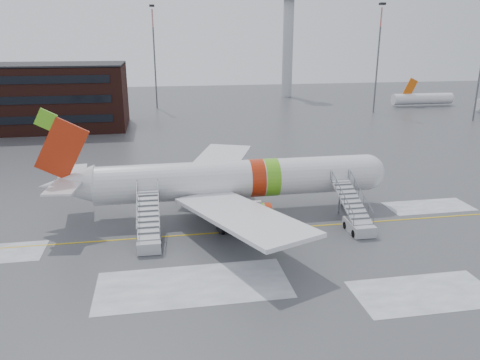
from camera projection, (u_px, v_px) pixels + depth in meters
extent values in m
plane|color=#494C4F|center=(248.00, 226.00, 44.53)|extent=(260.00, 260.00, 0.00)
cylinder|color=silver|center=(237.00, 179.00, 47.35)|extent=(28.00, 3.80, 3.80)
sphere|color=silver|center=(366.00, 172.00, 49.68)|extent=(3.80, 3.80, 3.80)
cube|color=black|center=(376.00, 167.00, 49.70)|extent=(1.09, 1.60, 0.97)
cone|color=silver|center=(67.00, 185.00, 44.56)|extent=(5.20, 3.72, 3.72)
cube|color=#B1280D|center=(62.00, 149.00, 43.49)|extent=(5.27, 0.30, 6.09)
cube|color=#63BA1D|center=(46.00, 120.00, 42.47)|extent=(2.16, 0.26, 2.16)
cube|color=silver|center=(73.00, 171.00, 46.84)|extent=(3.07, 4.85, 0.18)
cube|color=silver|center=(64.00, 187.00, 41.95)|extent=(3.07, 4.85, 0.18)
cube|color=silver|center=(216.00, 163.00, 55.36)|extent=(10.72, 15.97, 1.13)
cube|color=silver|center=(242.00, 216.00, 39.37)|extent=(10.72, 15.97, 1.13)
cylinder|color=silver|center=(233.00, 182.00, 52.91)|extent=(3.40, 2.10, 2.10)
cylinder|color=silver|center=(251.00, 215.00, 43.13)|extent=(3.40, 2.10, 2.10)
cylinder|color=#595B60|center=(347.00, 196.00, 50.12)|extent=(0.20, 0.20, 1.80)
cylinder|color=black|center=(347.00, 200.00, 50.25)|extent=(0.90, 0.56, 0.90)
cylinder|color=black|center=(228.00, 200.00, 50.43)|extent=(0.90, 0.56, 0.90)
cylinder|color=black|center=(236.00, 216.00, 45.92)|extent=(0.90, 0.56, 0.90)
cube|color=#ABADB3|center=(359.00, 227.00, 43.06)|extent=(2.00, 3.20, 1.00)
cube|color=#ABADB3|center=(351.00, 202.00, 44.54)|extent=(1.90, 5.87, 2.52)
cube|color=#ABADB3|center=(339.00, 180.00, 47.29)|extent=(1.90, 1.40, 0.15)
cylinder|color=#595B60|center=(340.00, 197.00, 47.42)|extent=(0.16, 0.16, 3.40)
cylinder|color=black|center=(354.00, 234.00, 42.03)|extent=(0.25, 0.70, 0.70)
cylinder|color=black|center=(364.00, 224.00, 44.21)|extent=(0.25, 0.70, 0.70)
cube|color=#A1A3A8|center=(149.00, 242.00, 39.90)|extent=(2.00, 3.20, 1.00)
cube|color=#A1A3A8|center=(148.00, 215.00, 41.38)|extent=(1.90, 5.87, 2.52)
cube|color=#A1A3A8|center=(148.00, 191.00, 44.13)|extent=(1.90, 1.40, 0.15)
cylinder|color=#595B60|center=(149.00, 209.00, 44.26)|extent=(0.16, 0.16, 3.40)
cylinder|color=black|center=(138.00, 250.00, 38.87)|extent=(0.25, 0.70, 0.70)
cylinder|color=black|center=(160.00, 239.00, 41.05)|extent=(0.25, 0.70, 0.70)
cube|color=black|center=(230.00, 227.00, 43.43)|extent=(2.49, 1.49, 0.60)
cube|color=silver|center=(226.00, 222.00, 43.15)|extent=(1.30, 1.30, 0.77)
cube|color=black|center=(226.00, 219.00, 43.06)|extent=(1.12, 1.20, 0.13)
cylinder|color=black|center=(223.00, 231.00, 42.69)|extent=(0.31, 0.62, 0.60)
cylinder|color=black|center=(241.00, 229.00, 43.12)|extent=(0.31, 0.62, 0.60)
cylinder|color=black|center=(220.00, 226.00, 43.79)|extent=(0.31, 0.62, 0.60)
cylinder|color=black|center=(237.00, 225.00, 44.22)|extent=(0.31, 0.62, 0.60)
cylinder|color=#B2B5BA|center=(288.00, 47.00, 134.69)|extent=(3.00, 3.00, 28.00)
cylinder|color=#595B60|center=(377.00, 71.00, 106.95)|extent=(0.36, 0.36, 19.20)
cylinder|color=#CC7272|center=(381.00, 18.00, 103.53)|extent=(0.32, 0.32, 4.32)
cube|color=black|center=(382.00, 4.00, 102.68)|extent=(1.20, 1.20, 0.50)
cylinder|color=#595B60|center=(155.00, 69.00, 113.70)|extent=(0.36, 0.36, 19.20)
cylinder|color=#CC7272|center=(152.00, 19.00, 110.28)|extent=(0.32, 0.32, 4.32)
cube|color=black|center=(152.00, 6.00, 109.42)|extent=(1.20, 1.20, 0.50)
cylinder|color=#595B60|center=(480.00, 75.00, 96.44)|extent=(0.36, 0.36, 19.20)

